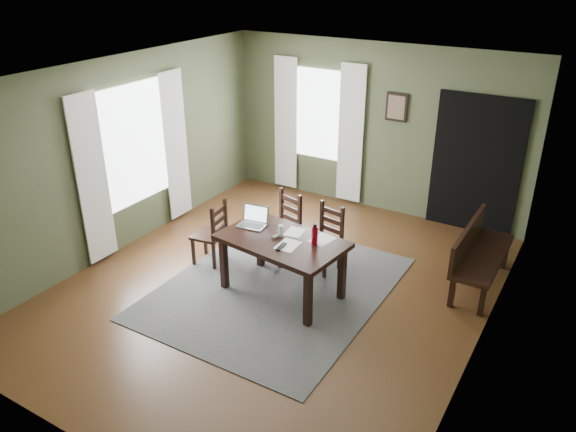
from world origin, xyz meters
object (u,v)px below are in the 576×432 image
Objects in this scene: dining_table at (282,246)px; water_bottle at (315,235)px; chair_end at (212,234)px; chair_back_left at (283,228)px; bench at (477,251)px; chair_back_right at (325,239)px; laptop at (254,220)px.

water_bottle reaches higher than dining_table.
dining_table is 1.25m from chair_end.
chair_back_left is (0.77, 0.61, 0.03)m from chair_end.
dining_table is 2.48m from bench.
chair_end reaches higher than chair_back_right.
chair_back_left is 2.51× the size of laptop.
water_bottle is (0.85, -0.69, 0.42)m from chair_back_left.
laptop reaches higher than dining_table.
dining_table is 0.56m from laptop.
chair_end is (-1.22, 0.16, -0.23)m from dining_table.
water_bottle is at bearing -12.49° from laptop.
chair_end is 3.40× the size of water_bottle.
water_bottle reaches higher than chair_back_right.
chair_back_right is at bearing 107.51° from chair_end.
dining_table is at bearing -91.82° from chair_back_right.
water_bottle reaches higher than bench.
chair_back_right is 0.61× the size of bench.
chair_end is at bearing 179.52° from dining_table.
dining_table is 1.79× the size of chair_back_right.
water_bottle is (1.62, -0.08, 0.44)m from chair_end.
chair_back_right reaches higher than bench.
laptop is 0.92m from water_bottle.
laptop is at bearing 116.64° from bench.
chair_back_right reaches higher than dining_table.
bench is 2.14m from water_bottle.
chair_end is 0.80m from laptop.
dining_table is 1.78× the size of chair_end.
water_bottle is at bearing -23.79° from chair_back_left.
bench is (3.23, 1.27, 0.05)m from chair_end.
dining_table is 0.91m from chair_back_left.
laptop is at bearing -125.88° from chair_back_right.
laptop is at bearing -81.05° from chair_back_left.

